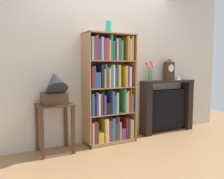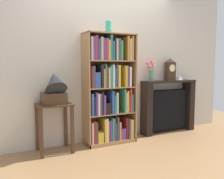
{
  "view_description": "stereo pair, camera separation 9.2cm",
  "coord_description": "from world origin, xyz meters",
  "px_view_note": "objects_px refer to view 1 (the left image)",
  "views": [
    {
      "loc": [
        -1.7,
        -3.26,
        1.24
      ],
      "look_at": [
        0.05,
        0.06,
        0.86
      ],
      "focal_mm": 37.8,
      "sensor_mm": 36.0,
      "label": 1
    },
    {
      "loc": [
        -1.62,
        -3.3,
        1.24
      ],
      "look_at": [
        0.05,
        0.06,
        0.86
      ],
      "focal_mm": 37.8,
      "sensor_mm": 36.0,
      "label": 2
    }
  ],
  "objects_px": {
    "bookshelf": "(109,92)",
    "gramophone": "(55,88)",
    "side_table_left": "(55,118)",
    "fireplace_mantel": "(167,106)",
    "flower_vase": "(150,72)",
    "mantel_clock": "(169,69)",
    "cup_stack": "(109,27)",
    "teacup_with_saucer": "(178,78)"
  },
  "relations": [
    {
      "from": "bookshelf",
      "to": "gramophone",
      "type": "relative_size",
      "value": 3.28
    },
    {
      "from": "side_table_left",
      "to": "gramophone",
      "type": "bearing_deg",
      "value": -90.0
    },
    {
      "from": "side_table_left",
      "to": "fireplace_mantel",
      "type": "relative_size",
      "value": 0.64
    },
    {
      "from": "gramophone",
      "to": "flower_vase",
      "type": "bearing_deg",
      "value": 4.88
    },
    {
      "from": "bookshelf",
      "to": "fireplace_mantel",
      "type": "bearing_deg",
      "value": 4.03
    },
    {
      "from": "fireplace_mantel",
      "to": "mantel_clock",
      "type": "xyz_separation_m",
      "value": [
        0.02,
        -0.02,
        0.7
      ]
    },
    {
      "from": "fireplace_mantel",
      "to": "flower_vase",
      "type": "relative_size",
      "value": 3.11
    },
    {
      "from": "bookshelf",
      "to": "cup_stack",
      "type": "bearing_deg",
      "value": 113.06
    },
    {
      "from": "cup_stack",
      "to": "teacup_with_saucer",
      "type": "height_order",
      "value": "cup_stack"
    },
    {
      "from": "cup_stack",
      "to": "mantel_clock",
      "type": "bearing_deg",
      "value": 2.85
    },
    {
      "from": "fireplace_mantel",
      "to": "flower_vase",
      "type": "height_order",
      "value": "flower_vase"
    },
    {
      "from": "bookshelf",
      "to": "side_table_left",
      "type": "distance_m",
      "value": 0.94
    },
    {
      "from": "gramophone",
      "to": "teacup_with_saucer",
      "type": "distance_m",
      "value": 2.39
    },
    {
      "from": "cup_stack",
      "to": "gramophone",
      "type": "bearing_deg",
      "value": -175.03
    },
    {
      "from": "bookshelf",
      "to": "cup_stack",
      "type": "height_order",
      "value": "cup_stack"
    },
    {
      "from": "mantel_clock",
      "to": "teacup_with_saucer",
      "type": "distance_m",
      "value": 0.28
    },
    {
      "from": "bookshelf",
      "to": "flower_vase",
      "type": "height_order",
      "value": "bookshelf"
    },
    {
      "from": "bookshelf",
      "to": "mantel_clock",
      "type": "height_order",
      "value": "bookshelf"
    },
    {
      "from": "cup_stack",
      "to": "fireplace_mantel",
      "type": "relative_size",
      "value": 0.17
    },
    {
      "from": "cup_stack",
      "to": "flower_vase",
      "type": "xyz_separation_m",
      "value": [
        0.86,
        0.07,
        -0.69
      ]
    },
    {
      "from": "side_table_left",
      "to": "mantel_clock",
      "type": "distance_m",
      "value": 2.27
    },
    {
      "from": "cup_stack",
      "to": "flower_vase",
      "type": "bearing_deg",
      "value": 4.79
    },
    {
      "from": "gramophone",
      "to": "mantel_clock",
      "type": "height_order",
      "value": "mantel_clock"
    },
    {
      "from": "mantel_clock",
      "to": "teacup_with_saucer",
      "type": "bearing_deg",
      "value": 0.61
    },
    {
      "from": "gramophone",
      "to": "mantel_clock",
      "type": "relative_size",
      "value": 1.31
    },
    {
      "from": "fireplace_mantel",
      "to": "gramophone",
      "type": "bearing_deg",
      "value": -175.65
    },
    {
      "from": "cup_stack",
      "to": "flower_vase",
      "type": "height_order",
      "value": "cup_stack"
    },
    {
      "from": "side_table_left",
      "to": "fireplace_mantel",
      "type": "distance_m",
      "value": 2.15
    },
    {
      "from": "gramophone",
      "to": "mantel_clock",
      "type": "distance_m",
      "value": 2.18
    },
    {
      "from": "mantel_clock",
      "to": "flower_vase",
      "type": "distance_m",
      "value": 0.43
    },
    {
      "from": "cup_stack",
      "to": "mantel_clock",
      "type": "relative_size",
      "value": 0.46
    },
    {
      "from": "gramophone",
      "to": "fireplace_mantel",
      "type": "bearing_deg",
      "value": 4.35
    },
    {
      "from": "flower_vase",
      "to": "mantel_clock",
      "type": "bearing_deg",
      "value": -1.07
    },
    {
      "from": "side_table_left",
      "to": "flower_vase",
      "type": "height_order",
      "value": "flower_vase"
    },
    {
      "from": "fireplace_mantel",
      "to": "mantel_clock",
      "type": "height_order",
      "value": "mantel_clock"
    },
    {
      "from": "cup_stack",
      "to": "flower_vase",
      "type": "distance_m",
      "value": 1.11
    },
    {
      "from": "gramophone",
      "to": "teacup_with_saucer",
      "type": "height_order",
      "value": "gramophone"
    },
    {
      "from": "bookshelf",
      "to": "teacup_with_saucer",
      "type": "relative_size",
      "value": 12.6
    },
    {
      "from": "cup_stack",
      "to": "mantel_clock",
      "type": "distance_m",
      "value": 1.45
    },
    {
      "from": "cup_stack",
      "to": "side_table_left",
      "type": "height_order",
      "value": "cup_stack"
    },
    {
      "from": "gramophone",
      "to": "flower_vase",
      "type": "xyz_separation_m",
      "value": [
        1.73,
        0.15,
        0.21
      ]
    },
    {
      "from": "flower_vase",
      "to": "side_table_left",
      "type": "bearing_deg",
      "value": -176.96
    }
  ]
}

